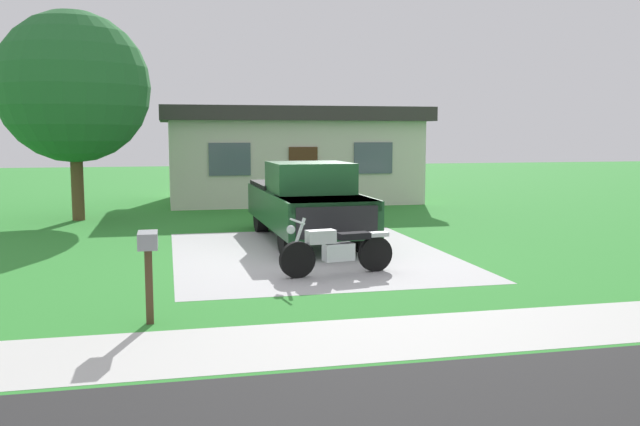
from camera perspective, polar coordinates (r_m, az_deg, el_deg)
ground_plane at (r=14.51m, az=-0.80°, el=-3.49°), size 80.00×80.00×0.00m
driveway_pad at (r=14.51m, az=-0.80°, el=-3.48°), size 5.77×7.16×0.01m
sidewalk_strip at (r=8.88m, az=7.35°, el=-10.18°), size 36.00×1.80×0.01m
motorcycle at (r=12.38m, az=1.39°, el=-3.06°), size 2.20×0.73×1.09m
pickup_truck at (r=16.31m, az=-1.23°, el=1.03°), size 2.13×5.67×1.90m
mailbox at (r=9.42m, az=-14.26°, el=-3.26°), size 0.26×0.48×1.26m
shade_tree at (r=21.28m, az=-20.04°, el=9.90°), size 4.39×4.39×6.11m
neighbor_house at (r=25.87m, az=-2.53°, el=5.00°), size 9.60×5.60×3.50m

